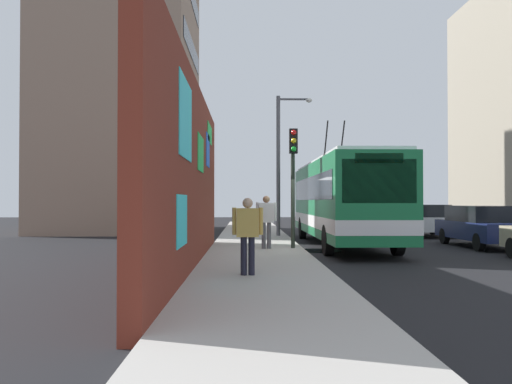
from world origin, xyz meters
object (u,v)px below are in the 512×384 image
traffic_light (293,167)px  pedestrian_midblock (266,217)px  city_bus (341,199)px  parked_car_white (426,220)px  parked_car_navy (481,225)px  pedestrian_near_wall (248,230)px  street_lamp (282,155)px

traffic_light → pedestrian_midblock: bearing=96.8°
traffic_light → city_bus: bearing=-37.8°
parked_car_white → parked_car_navy: bearing=180.0°
city_bus → pedestrian_near_wall: (-9.25, 3.73, -0.72)m
pedestrian_near_wall → parked_car_white: bearing=-31.4°
parked_car_navy → pedestrian_near_wall: (-8.45, 8.93, 0.30)m
city_bus → pedestrian_near_wall: 10.00m
traffic_light → pedestrian_near_wall: bearing=166.3°
parked_car_navy → parked_car_white: same height
pedestrian_near_wall → street_lamp: bearing=-7.2°
parked_car_navy → pedestrian_midblock: size_ratio=2.73×
parked_car_navy → pedestrian_near_wall: size_ratio=2.90×
parked_car_navy → pedestrian_near_wall: bearing=133.4°
city_bus → street_lamp: size_ratio=1.83×
pedestrian_near_wall → city_bus: bearing=-21.9°
city_bus → parked_car_navy: city_bus is taller
parked_car_navy → pedestrian_midblock: pedestrian_midblock is taller
traffic_light → parked_car_white: bearing=-42.0°
parked_car_navy → street_lamp: size_ratio=0.75×
pedestrian_near_wall → parked_car_navy: bearing=-46.6°
city_bus → parked_car_white: city_bus is taller
pedestrian_midblock → pedestrian_near_wall: size_ratio=1.06×
parked_car_white → traffic_light: traffic_light is taller
pedestrian_near_wall → pedestrian_midblock: bearing=-5.9°
city_bus → pedestrian_midblock: size_ratio=6.69×
pedestrian_near_wall → street_lamp: street_lamp is taller
parked_car_navy → pedestrian_near_wall: pedestrian_near_wall is taller
parked_car_navy → parked_car_white: 6.21m
pedestrian_near_wall → traffic_light: 6.90m
street_lamp → city_bus: bearing=-151.7°
city_bus → traffic_light: bearing=142.2°
parked_car_navy → pedestrian_midblock: (-2.08, 8.27, 0.38)m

